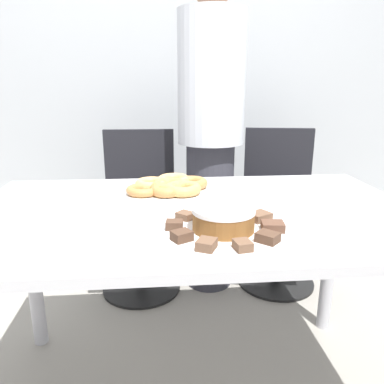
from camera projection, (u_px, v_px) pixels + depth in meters
The scene contains 25 objects.
wall_back at pixel (173, 58), 2.51m from camera, with size 8.00×0.05×2.60m.
table at pixel (194, 236), 1.23m from camera, with size 1.44×0.85×0.74m.
person_standing at pixel (211, 133), 1.98m from camera, with size 0.35×0.35×1.67m.
office_chair_left at pixel (140, 216), 2.09m from camera, with size 0.45×0.45×0.89m.
office_chair_right at pixel (278, 212), 2.16m from camera, with size 0.51×0.51×0.89m.
plate_cake at pixel (223, 231), 1.01m from camera, with size 0.36×0.36×0.01m.
plate_donuts at pixel (169, 192), 1.38m from camera, with size 0.32×0.32×0.01m.
frosted_cake at pixel (223, 218), 1.00m from camera, with size 0.17×0.17×0.06m.
lamington_0 at pixel (182, 236), 0.94m from camera, with size 0.06×0.06×0.02m.
lamington_1 at pixel (208, 244), 0.89m from camera, with size 0.06×0.06×0.02m.
lamington_2 at pixel (243, 245), 0.88m from camera, with size 0.05×0.05×0.02m.
lamington_3 at pixel (268, 237), 0.93m from camera, with size 0.07×0.07×0.02m.
lamington_4 at pixel (273, 226), 1.00m from camera, with size 0.06×0.06×0.02m.
lamington_5 at pixel (259, 216), 1.08m from camera, with size 0.08×0.07×0.02m.
lamington_6 at pixel (235, 211), 1.13m from camera, with size 0.06×0.06×0.02m.
lamington_7 at pixel (208, 210), 1.13m from camera, with size 0.06×0.06×0.02m.
lamington_8 at pixel (185, 216), 1.09m from camera, with size 0.06×0.06×0.02m.
lamington_9 at pixel (174, 225), 1.01m from camera, with size 0.05×0.04×0.02m.
donut_0 at pixel (169, 186), 1.37m from camera, with size 0.13×0.13×0.04m.
donut_1 at pixel (151, 183), 1.41m from camera, with size 0.12×0.12×0.03m.
donut_2 at pixel (143, 190), 1.33m from camera, with size 0.12×0.12×0.03m.
donut_3 at pixel (166, 190), 1.32m from camera, with size 0.11×0.11×0.04m.
donut_4 at pixel (183, 189), 1.33m from camera, with size 0.13×0.13×0.04m.
donut_5 at pixel (191, 183), 1.41m from camera, with size 0.13×0.13×0.04m.
donut_6 at pixel (174, 180), 1.46m from camera, with size 0.13×0.13×0.04m.
Camera 1 is at (-0.11, -1.14, 1.13)m, focal length 35.00 mm.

